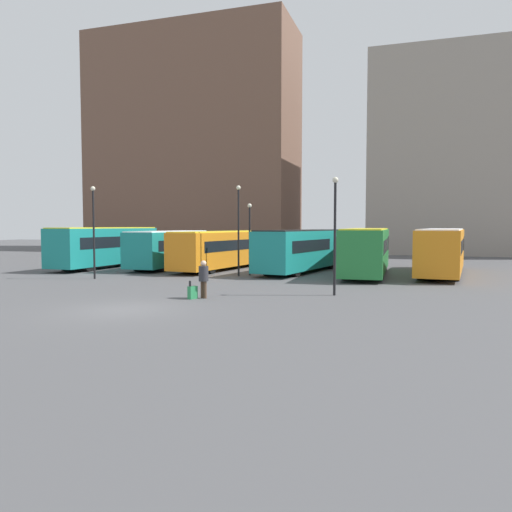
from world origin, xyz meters
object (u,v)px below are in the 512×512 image
(bus_2, at_px, (224,248))
(suitcase, at_px, (193,292))
(lamp_post_2, at_px, (94,225))
(bus_1, at_px, (169,248))
(lamp_post_1, at_px, (238,223))
(lamp_post_0, at_px, (335,226))
(bus_4, at_px, (367,249))
(bus_5, at_px, (442,250))
(bus_0, at_px, (107,246))
(traveler, at_px, (204,276))
(bus_3, at_px, (302,249))
(lamp_post_3, at_px, (250,232))

(bus_2, bearing_deg, suitcase, -156.57)
(suitcase, bearing_deg, lamp_post_2, 78.62)
(bus_1, distance_m, lamp_post_1, 8.47)
(suitcase, relative_size, lamp_post_0, 0.15)
(lamp_post_0, distance_m, lamp_post_2, 15.50)
(bus_4, bearing_deg, bus_5, -75.29)
(bus_0, bearing_deg, bus_2, -79.86)
(traveler, xyz_separation_m, lamp_post_1, (-1.87, 9.79, 2.42))
(lamp_post_1, bearing_deg, bus_2, 121.22)
(bus_4, distance_m, lamp_post_2, 17.71)
(bus_3, relative_size, bus_5, 0.91)
(bus_4, relative_size, lamp_post_0, 2.15)
(lamp_post_1, height_order, lamp_post_3, lamp_post_1)
(bus_0, bearing_deg, lamp_post_0, -116.43)
(bus_5, relative_size, traveler, 7.20)
(bus_1, height_order, lamp_post_0, lamp_post_0)
(bus_2, distance_m, lamp_post_1, 5.87)
(bus_4, height_order, lamp_post_3, lamp_post_3)
(lamp_post_0, relative_size, lamp_post_1, 0.94)
(bus_5, bearing_deg, bus_1, 98.62)
(traveler, bearing_deg, bus_1, 53.61)
(traveler, xyz_separation_m, lamp_post_3, (-1.38, 10.59, 1.83))
(bus_0, distance_m, bus_4, 20.02)
(bus_3, height_order, bus_5, bus_5)
(bus_0, relative_size, lamp_post_1, 1.93)
(lamp_post_2, bearing_deg, bus_0, 119.63)
(lamp_post_1, relative_size, lamp_post_2, 1.03)
(suitcase, distance_m, lamp_post_0, 7.26)
(lamp_post_1, distance_m, lamp_post_2, 8.98)
(bus_2, height_order, traveler, bus_2)
(bus_1, height_order, bus_5, bus_5)
(lamp_post_2, distance_m, lamp_post_3, 9.82)
(traveler, relative_size, lamp_post_3, 0.36)
(bus_2, relative_size, traveler, 7.04)
(bus_4, bearing_deg, bus_2, 83.23)
(bus_2, distance_m, traveler, 15.32)
(lamp_post_0, bearing_deg, traveler, -153.30)
(bus_2, bearing_deg, traveler, -154.80)
(bus_2, relative_size, bus_5, 0.98)
(bus_3, xyz_separation_m, traveler, (-1.33, -14.08, -0.61))
(bus_5, height_order, lamp_post_0, lamp_post_0)
(bus_5, height_order, lamp_post_3, lamp_post_3)
(bus_1, height_order, bus_4, bus_4)
(bus_5, xyz_separation_m, traveler, (-10.74, -14.96, -0.66))
(suitcase, bearing_deg, bus_5, -15.41)
(traveler, bearing_deg, bus_5, -15.03)
(bus_2, xyz_separation_m, lamp_post_0, (10.22, -11.80, 1.69))
(traveler, relative_size, lamp_post_1, 0.29)
(bus_3, bearing_deg, lamp_post_2, 137.25)
(lamp_post_2, bearing_deg, lamp_post_1, 28.30)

